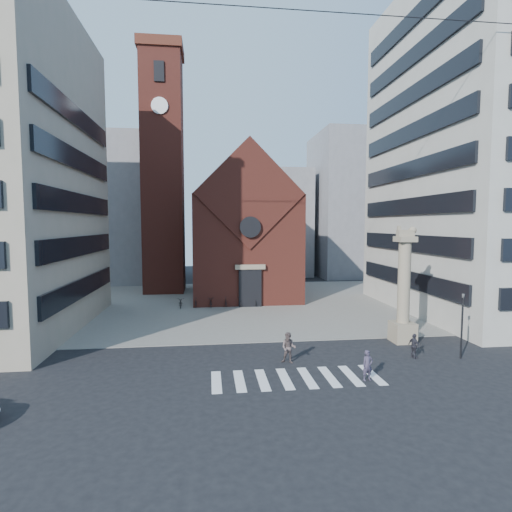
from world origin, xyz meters
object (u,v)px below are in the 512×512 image
(lion_column, at_px, (404,296))
(pedestrian_2, at_px, (414,346))
(pedestrian_0, at_px, (368,365))
(scooter_0, at_px, (181,302))
(traffic_light, at_px, (462,324))
(pedestrian_1, at_px, (289,348))

(lion_column, xyz_separation_m, pedestrian_2, (-1.01, -3.55, -2.64))
(pedestrian_0, xyz_separation_m, scooter_0, (-11.79, 21.21, -0.30))
(lion_column, distance_m, scooter_0, 22.74)
(pedestrian_2, bearing_deg, lion_column, -32.49)
(traffic_light, xyz_separation_m, scooter_0, (-19.32, 18.44, -1.72))
(scooter_0, bearing_deg, pedestrian_0, -64.58)
(pedestrian_1, bearing_deg, pedestrian_2, 21.08)
(pedestrian_0, height_order, scooter_0, pedestrian_0)
(traffic_light, bearing_deg, pedestrian_0, -159.80)
(lion_column, height_order, pedestrian_2, lion_column)
(pedestrian_1, bearing_deg, lion_column, 41.92)
(traffic_light, bearing_deg, pedestrian_1, 177.23)
(traffic_light, xyz_separation_m, pedestrian_0, (-7.53, -2.77, -1.42))
(lion_column, relative_size, pedestrian_0, 5.03)
(lion_column, relative_size, pedestrian_1, 4.43)
(pedestrian_1, xyz_separation_m, pedestrian_2, (8.38, -0.10, -0.17))
(traffic_light, height_order, scooter_0, traffic_light)
(traffic_light, bearing_deg, scooter_0, 136.33)
(traffic_light, distance_m, pedestrian_1, 11.47)
(lion_column, relative_size, scooter_0, 4.41)
(pedestrian_1, relative_size, pedestrian_2, 1.21)
(traffic_light, height_order, pedestrian_1, traffic_light)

